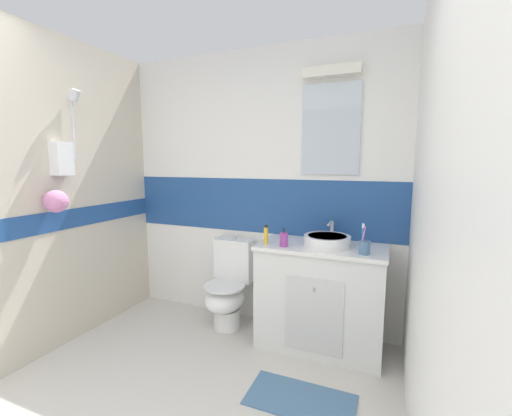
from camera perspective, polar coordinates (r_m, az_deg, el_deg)
ground_plane at (r=2.49m, az=-12.07°, el=-29.93°), size 3.20×3.48×0.04m
wall_back_tiled at (r=3.08m, az=0.65°, el=3.43°), size 3.20×0.20×2.50m
wall_left_shower_alcove at (r=2.98m, az=-34.74°, el=1.68°), size 0.29×3.48×2.50m
wall_right_plain at (r=1.63m, az=29.22°, el=-1.97°), size 0.10×3.48×2.50m
vanity_cabinet at (r=2.81m, az=11.09°, el=-14.72°), size 1.00×0.52×0.85m
sink_basin at (r=2.65m, az=12.22°, el=-5.46°), size 0.36×0.41×0.17m
toilet at (r=3.10m, az=-4.76°, el=-13.47°), size 0.37×0.50×0.81m
toothbrush_cup at (r=2.48m, az=18.26°, el=-6.36°), size 0.08×0.08×0.22m
soap_dispenser at (r=2.58m, az=4.83°, el=-5.44°), size 0.07×0.07×0.15m
toothpaste_tube_upright at (r=2.64m, az=1.73°, el=-4.72°), size 0.03×0.03×0.16m
bath_mat at (r=2.44m, az=7.71°, el=-30.05°), size 0.68×0.35×0.01m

